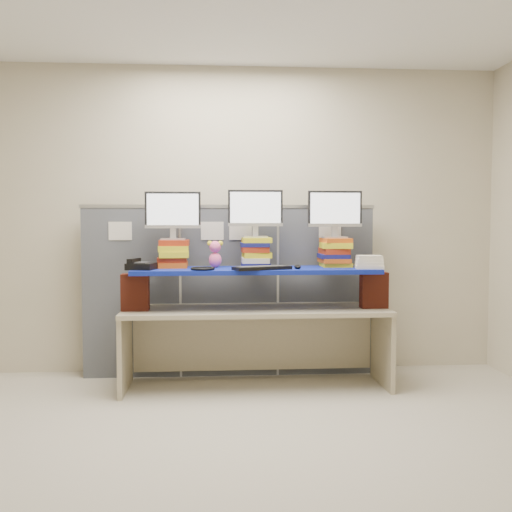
{
  "coord_description": "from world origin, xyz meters",
  "views": [
    {
      "loc": [
        -0.11,
        -3.28,
        1.37
      ],
      "look_at": [
        0.21,
        1.38,
        1.1
      ],
      "focal_mm": 40.0,
      "sensor_mm": 36.0,
      "label": 1
    }
  ],
  "objects": [
    {
      "name": "room",
      "position": [
        0.0,
        0.0,
        1.4
      ],
      "size": [
        5.0,
        4.0,
        2.8
      ],
      "color": "beige",
      "rests_on": "ground"
    },
    {
      "name": "cubicle_partition",
      "position": [
        -0.0,
        1.78,
        0.77
      ],
      "size": [
        2.6,
        0.06,
        1.53
      ],
      "color": "#484C55",
      "rests_on": "ground"
    },
    {
      "name": "monitor_center",
      "position": [
        0.21,
        1.5,
        1.47
      ],
      "size": [
        0.46,
        0.13,
        0.4
      ],
      "rotation": [
        0.0,
        0.0,
        0.01
      ],
      "color": "#B1B1B6",
      "rests_on": "book_stack_center"
    },
    {
      "name": "binder_stack",
      "position": [
        1.14,
        1.29,
        1.05
      ],
      "size": [
        0.24,
        0.2,
        0.11
      ],
      "rotation": [
        0.0,
        0.0,
        -0.12
      ],
      "color": "beige",
      "rests_on": "blue_board"
    },
    {
      "name": "headset",
      "position": [
        -0.22,
        1.23,
        1.01
      ],
      "size": [
        0.24,
        0.24,
        0.02
      ],
      "primitive_type": "torus",
      "rotation": [
        0.0,
        0.0,
        0.33
      ],
      "color": "black",
      "rests_on": "blue_board"
    },
    {
      "name": "plush_toy",
      "position": [
        -0.12,
        1.48,
        1.11
      ],
      "size": [
        0.13,
        0.1,
        0.22
      ],
      "rotation": [
        0.0,
        0.0,
        -0.04
      ],
      "color": "pink",
      "rests_on": "blue_board"
    },
    {
      "name": "brick_pier_left",
      "position": [
        -0.77,
        1.33,
        0.81
      ],
      "size": [
        0.22,
        0.12,
        0.3
      ],
      "primitive_type": "cube",
      "rotation": [
        0.0,
        0.0,
        0.01
      ],
      "color": "maroon",
      "rests_on": "desk"
    },
    {
      "name": "monitor_left",
      "position": [
        -0.47,
        1.5,
        1.46
      ],
      "size": [
        0.46,
        0.13,
        0.4
      ],
      "rotation": [
        0.0,
        0.0,
        0.01
      ],
      "color": "#B1B1B6",
      "rests_on": "book_stack_left"
    },
    {
      "name": "book_stack_center",
      "position": [
        0.22,
        1.51,
        1.12
      ],
      "size": [
        0.26,
        0.3,
        0.25
      ],
      "color": "#131557",
      "rests_on": "blue_board"
    },
    {
      "name": "brick_pier_right",
      "position": [
        1.19,
        1.34,
        0.81
      ],
      "size": [
        0.22,
        0.12,
        0.3
      ],
      "primitive_type": "cube",
      "rotation": [
        0.0,
        0.0,
        0.01
      ],
      "color": "maroon",
      "rests_on": "desk"
    },
    {
      "name": "book_stack_left",
      "position": [
        -0.47,
        1.5,
        1.11
      ],
      "size": [
        0.26,
        0.3,
        0.23
      ],
      "color": "#CB5313",
      "rests_on": "blue_board"
    },
    {
      "name": "mouse",
      "position": [
        0.54,
        1.28,
        1.01
      ],
      "size": [
        0.07,
        0.11,
        0.03
      ],
      "primitive_type": "ellipsoid",
      "rotation": [
        0.0,
        0.0,
        -0.18
      ],
      "color": "black",
      "rests_on": "blue_board"
    },
    {
      "name": "desk",
      "position": [
        0.21,
        1.38,
        0.53
      ],
      "size": [
        2.19,
        0.65,
        0.66
      ],
      "rotation": [
        0.0,
        0.0,
        0.01
      ],
      "color": "tan",
      "rests_on": "ground"
    },
    {
      "name": "book_stack_right",
      "position": [
        0.89,
        1.51,
        1.12
      ],
      "size": [
        0.27,
        0.32,
        0.24
      ],
      "color": "yellow",
      "rests_on": "blue_board"
    },
    {
      "name": "blue_board",
      "position": [
        0.21,
        1.38,
        0.98
      ],
      "size": [
        2.01,
        0.52,
        0.04
      ],
      "primitive_type": "cube",
      "rotation": [
        0.0,
        0.0,
        0.01
      ],
      "color": "navy",
      "rests_on": "brick_pier_left"
    },
    {
      "name": "desk_phone",
      "position": [
        -0.72,
        1.3,
        1.03
      ],
      "size": [
        0.25,
        0.23,
        0.09
      ],
      "rotation": [
        0.0,
        0.0,
        -0.24
      ],
      "color": "black",
      "rests_on": "blue_board"
    },
    {
      "name": "monitor_right",
      "position": [
        0.89,
        1.51,
        1.47
      ],
      "size": [
        0.46,
        0.13,
        0.4
      ],
      "rotation": [
        0.0,
        0.0,
        0.01
      ],
      "color": "#B1B1B6",
      "rests_on": "book_stack_right"
    },
    {
      "name": "keyboard",
      "position": [
        0.25,
        1.23,
        1.01
      ],
      "size": [
        0.49,
        0.31,
        0.03
      ],
      "rotation": [
        0.0,
        0.0,
        0.37
      ],
      "color": "black",
      "rests_on": "blue_board"
    }
  ]
}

